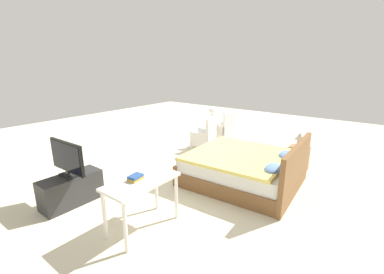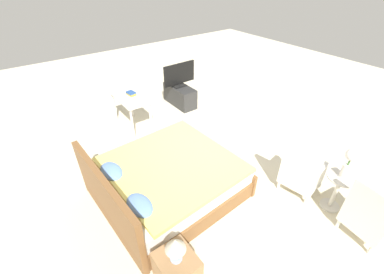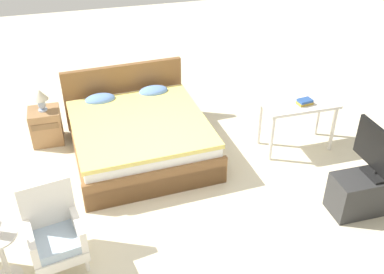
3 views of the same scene
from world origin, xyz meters
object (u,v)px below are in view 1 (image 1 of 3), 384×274
Objects in this scene: book_stack at (136,178)px; tv_stand at (71,190)px; table_lamp at (300,138)px; tv_flatscreen at (67,158)px; vanity_desk at (142,187)px; nightstand at (297,159)px; bed at (245,168)px; armchair_by_window_right at (205,137)px; armchair_by_window_left at (225,130)px; side_table at (212,132)px; flower_vase at (212,114)px.

tv_stand is at bearing -80.93° from book_stack.
table_lamp is 0.38× the size of tv_flatscreen.
table_lamp reaches higher than vanity_desk.
tv_stand is (3.73, -2.56, -0.02)m from nightstand.
bed is 2.35m from book_stack.
armchair_by_window_right reaches higher than tv_stand.
vanity_desk is 4.69× the size of book_stack.
tv_flatscreen is at bearing -2.09° from armchair_by_window_left.
bed is 9.61× the size of book_stack.
nightstand is at bearing 153.33° from bed.
side_table is 2.55m from nightstand.
vanity_desk is at bearing 100.46° from tv_flatscreen.
armchair_by_window_left is at bearing -141.46° from bed.
armchair_by_window_right reaches higher than book_stack.
flower_vase reaches higher than armchair_by_window_right.
armchair_by_window_right is at bearing -160.40° from book_stack.
bed is 2.45× the size of tv_flatscreen.
tv_stand is at bearing -0.60° from side_table.
tv_flatscreen is at bearing -37.90° from bed.
bed is at bearing 166.61° from book_stack.
armchair_by_window_left is at bearing 179.97° from armchair_by_window_right.
book_stack is at bearing -18.43° from nightstand.
vanity_desk is (3.46, -1.11, 0.36)m from nightstand.
tv_flatscreen is at bearing -2.67° from armchair_by_window_right.
tv_flatscreen is (3.73, -2.56, 0.54)m from nightstand.
flower_vase is 1.45× the size of table_lamp.
tv_stand is at bearing -34.43° from table_lamp.
book_stack reaches higher than side_table.
side_table is 4.15m from tv_stand.
armchair_by_window_right is (1.02, -0.00, 0.00)m from armchair_by_window_left.
armchair_by_window_left is at bearing 177.91° from tv_stand.
table_lamp is (0.93, 2.39, 0.37)m from armchair_by_window_left.
book_stack is (3.51, -1.17, 0.51)m from nightstand.
tv_flatscreen is (0.00, 0.00, 0.55)m from tv_stand.
armchair_by_window_left and armchair_by_window_right have the same top height.
book_stack is at bearing -13.39° from bed.
table_lamp is at bearing 80.52° from side_table.
armchair_by_window_left reaches higher than book_stack.
table_lamp is 1.49× the size of book_stack.
tv_stand is 0.92× the size of vanity_desk.
vanity_desk is at bearing 100.37° from tv_stand.
tv_flatscreen reaches higher than armchair_by_window_left.
flower_vase is 0.50× the size of tv_stand.
bed is 2.32× the size of armchair_by_window_left.
side_table is at bearing -26.57° from flower_vase.
armchair_by_window_left is 1.00× the size of armchair_by_window_right.
table_lamp is (0.42, 2.51, 0.36)m from side_table.
nightstand is at bearing 80.51° from flower_vase.
armchair_by_window_right is at bearing -123.83° from bed.
side_table is (0.51, -0.13, 0.01)m from armchair_by_window_left.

